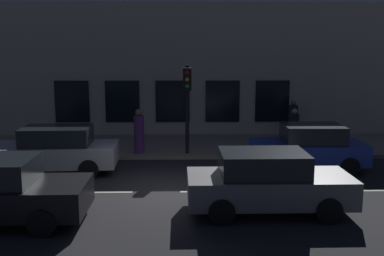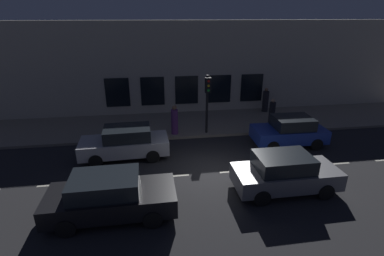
{
  "view_description": "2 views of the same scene",
  "coord_description": "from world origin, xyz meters",
  "views": [
    {
      "loc": [
        -12.78,
        -0.48,
        4.07
      ],
      "look_at": [
        3.35,
        -0.81,
        1.33
      ],
      "focal_mm": 42.41,
      "sensor_mm": 36.0,
      "label": 1
    },
    {
      "loc": [
        -11.15,
        2.5,
        6.69
      ],
      "look_at": [
        1.99,
        0.57,
        1.45
      ],
      "focal_mm": 27.14,
      "sensor_mm": 36.0,
      "label": 2
    }
  ],
  "objects": [
    {
      "name": "parked_car_2",
      "position": [
        2.43,
        -4.82,
        0.79
      ],
      "size": [
        1.96,
        3.87,
        1.58
      ],
      "rotation": [
        0.0,
        0.0,
        -0.02
      ],
      "color": "#1E389E",
      "rests_on": "ground"
    },
    {
      "name": "sidewalk",
      "position": [
        6.25,
        0.0,
        0.07
      ],
      "size": [
        4.5,
        32.0,
        0.15
      ],
      "color": "gray",
      "rests_on": "ground"
    },
    {
      "name": "traffic_light",
      "position": [
        4.3,
        -0.65,
        2.49
      ],
      "size": [
        0.49,
        0.32,
        3.41
      ],
      "color": "black",
      "rests_on": "sidewalk"
    },
    {
      "name": "building_facade",
      "position": [
        8.8,
        0.0,
        3.15
      ],
      "size": [
        0.65,
        32.0,
        6.32
      ],
      "color": "beige",
      "rests_on": "ground"
    },
    {
      "name": "pedestrian_0",
      "position": [
        7.76,
        -5.56,
        0.93
      ],
      "size": [
        0.52,
        0.52,
        1.71
      ],
      "rotation": [
        0.0,
        0.0,
        1.33
      ],
      "color": "#232328",
      "rests_on": "sidewalk"
    },
    {
      "name": "parked_car_1",
      "position": [
        -1.72,
        -2.62,
        0.79
      ],
      "size": [
        1.89,
        4.15,
        1.58
      ],
      "rotation": [
        0.0,
        0.0,
        3.15
      ],
      "color": "slate",
      "rests_on": "ground"
    },
    {
      "name": "pedestrian_1",
      "position": [
        5.3,
        -5.01,
        0.89
      ],
      "size": [
        0.54,
        0.54,
        1.63
      ],
      "rotation": [
        0.0,
        0.0,
        5.52
      ],
      "color": "#232328",
      "rests_on": "sidewalk"
    },
    {
      "name": "lane_centre_line",
      "position": [
        0.0,
        -1.0,
        0.0
      ],
      "size": [
        0.12,
        27.2,
        0.01
      ],
      "color": "beige",
      "rests_on": "ground"
    },
    {
      "name": "parked_car_0",
      "position": [
        2.19,
        3.86,
        0.79
      ],
      "size": [
        1.93,
        4.32,
        1.58
      ],
      "rotation": [
        0.0,
        0.0,
        0.04
      ],
      "color": "#B7B7BC",
      "rests_on": "ground"
    },
    {
      "name": "pedestrian_2",
      "position": [
        4.52,
        1.22,
        0.94
      ],
      "size": [
        0.51,
        0.51,
        1.72
      ],
      "rotation": [
        0.0,
        0.0,
        2.79
      ],
      "color": "#5B2D70",
      "rests_on": "sidewalk"
    },
    {
      "name": "ground_plane",
      "position": [
        0.0,
        0.0,
        0.0
      ],
      "size": [
        60.0,
        60.0,
        0.0
      ],
      "primitive_type": "plane",
      "color": "#232326"
    }
  ]
}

